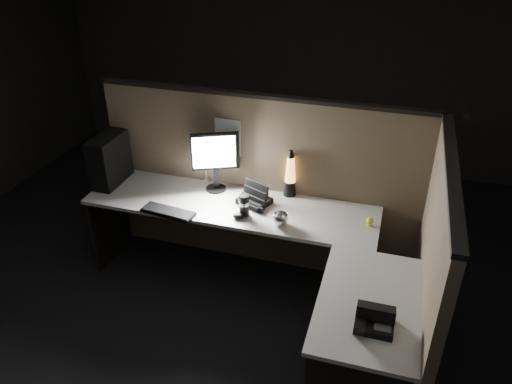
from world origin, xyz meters
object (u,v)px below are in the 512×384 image
(desk_phone, at_px, (374,319))
(monitor, at_px, (215,156))
(keyboard, at_px, (168,212))
(pc_tower, at_px, (109,160))
(lava_lamp, at_px, (290,177))

(desk_phone, bearing_deg, monitor, 139.21)
(keyboard, relative_size, desk_phone, 1.86)
(pc_tower, xyz_separation_m, desk_phone, (2.26, -1.05, -0.16))
(desk_phone, bearing_deg, keyboard, 155.38)
(monitor, height_order, desk_phone, monitor)
(lava_lamp, relative_size, desk_phone, 1.75)
(monitor, distance_m, desk_phone, 1.84)
(pc_tower, relative_size, desk_phone, 1.85)
(monitor, relative_size, desk_phone, 2.20)
(pc_tower, height_order, lava_lamp, pc_tower)
(monitor, xyz_separation_m, lava_lamp, (0.60, 0.08, -0.13))
(lava_lamp, distance_m, desk_phone, 1.49)
(pc_tower, bearing_deg, lava_lamp, 8.95)
(monitor, relative_size, lava_lamp, 1.26)
(pc_tower, relative_size, lava_lamp, 1.06)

